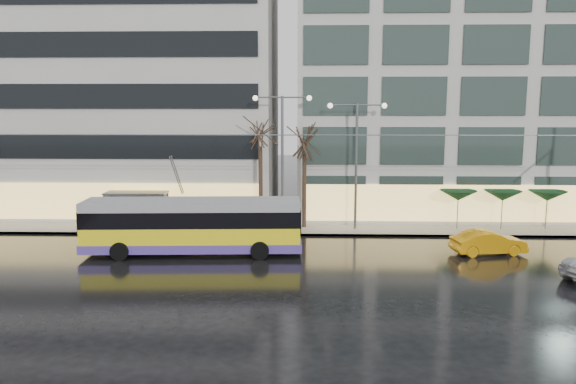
{
  "coord_description": "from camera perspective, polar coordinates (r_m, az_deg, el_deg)",
  "views": [
    {
      "loc": [
        3.54,
        -27.05,
        8.52
      ],
      "look_at": [
        2.56,
        5.0,
        3.56
      ],
      "focal_mm": 35.0,
      "sensor_mm": 36.0,
      "label": 1
    }
  ],
  "objects": [
    {
      "name": "parasol_b",
      "position": [
        40.81,
        20.98,
        -0.35
      ],
      "size": [
        2.5,
        2.5,
        2.65
      ],
      "color": "#595B60",
      "rests_on": "sidewalk"
    },
    {
      "name": "tree_b",
      "position": [
        38.31,
        1.69,
        5.62
      ],
      "size": [
        3.2,
        3.2,
        7.7
      ],
      "color": "black",
      "rests_on": "sidewalk"
    },
    {
      "name": "bus_shelter",
      "position": [
        40.11,
        -15.57,
        -0.94
      ],
      "size": [
        4.2,
        1.6,
        2.51
      ],
      "color": "#595B60",
      "rests_on": "sidewalk"
    },
    {
      "name": "tree_a",
      "position": [
        38.19,
        -2.84,
        6.63
      ],
      "size": [
        3.2,
        3.2,
        8.4
      ],
      "color": "black",
      "rests_on": "sidewalk"
    },
    {
      "name": "taxi_b",
      "position": [
        34.5,
        19.7,
        -4.84
      ],
      "size": [
        4.41,
        2.15,
        1.39
      ],
      "primitive_type": "imported",
      "rotation": [
        0.0,
        0.0,
        1.74
      ],
      "color": "orange",
      "rests_on": "ground"
    },
    {
      "name": "catenary",
      "position": [
        35.33,
        -2.39,
        1.85
      ],
      "size": [
        42.24,
        5.12,
        7.0
      ],
      "color": "#595B60",
      "rests_on": "ground"
    },
    {
      "name": "trolleybus",
      "position": [
        32.8,
        -9.66,
        -3.59
      ],
      "size": [
        12.52,
        5.03,
        5.75
      ],
      "color": "yellow",
      "rests_on": "ground"
    },
    {
      "name": "kerb",
      "position": [
        37.1,
        -0.68,
        -4.36
      ],
      "size": [
        80.0,
        0.1,
        0.15
      ],
      "primitive_type": "cube",
      "color": "slate",
      "rests_on": "ground"
    },
    {
      "name": "pedestrian_b",
      "position": [
        40.33,
        -11.23,
        -2.09
      ],
      "size": [
        0.93,
        0.77,
        1.75
      ],
      "color": "black",
      "rests_on": "sidewalk"
    },
    {
      "name": "pedestrian_a",
      "position": [
        40.09,
        -14.82,
        -1.49
      ],
      "size": [
        1.17,
        1.18,
        2.19
      ],
      "color": "black",
      "rests_on": "sidewalk"
    },
    {
      "name": "pedestrian_c",
      "position": [
        40.9,
        -15.43,
        -1.72
      ],
      "size": [
        1.38,
        1.03,
        2.11
      ],
      "color": "black",
      "rests_on": "sidewalk"
    },
    {
      "name": "building_left",
      "position": [
        50.09,
        -21.65,
        11.2
      ],
      "size": [
        34.0,
        14.0,
        22.0
      ],
      "primitive_type": "cube",
      "color": "#A7A6A0",
      "rests_on": "sidewalk"
    },
    {
      "name": "parasol_a",
      "position": [
        39.92,
        16.91,
        -0.34
      ],
      "size": [
        2.5,
        2.5,
        2.65
      ],
      "color": "#595B60",
      "rests_on": "sidewalk"
    },
    {
      "name": "ground",
      "position": [
        28.58,
        -5.51,
        -8.59
      ],
      "size": [
        140.0,
        140.0,
        0.0
      ],
      "primitive_type": "plane",
      "color": "black",
      "rests_on": "ground"
    },
    {
      "name": "building_right",
      "position": [
        48.75,
        20.79,
        13.1
      ],
      "size": [
        32.0,
        14.0,
        25.0
      ],
      "primitive_type": "cube",
      "color": "#A7A6A0",
      "rests_on": "sidewalk"
    },
    {
      "name": "sidewalk",
      "position": [
        41.93,
        -0.4,
        -2.82
      ],
      "size": [
        80.0,
        10.0,
        0.15
      ],
      "primitive_type": "cube",
      "color": "gray",
      "rests_on": "ground"
    },
    {
      "name": "street_lamp_near",
      "position": [
        37.96,
        -0.59,
        4.97
      ],
      "size": [
        3.96,
        0.36,
        9.03
      ],
      "color": "#595B60",
      "rests_on": "sidewalk"
    },
    {
      "name": "street_lamp_far",
      "position": [
        38.11,
        6.97,
        4.51
      ],
      "size": [
        3.96,
        0.36,
        8.53
      ],
      "color": "#595B60",
      "rests_on": "sidewalk"
    },
    {
      "name": "parasol_c",
      "position": [
        41.9,
        24.86,
        -0.36
      ],
      "size": [
        2.5,
        2.5,
        2.65
      ],
      "color": "#595B60",
      "rests_on": "sidewalk"
    }
  ]
}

